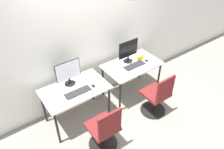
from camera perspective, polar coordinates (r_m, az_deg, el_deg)
The scene contains 13 objects.
ground_plane at distance 4.28m, azimuth 1.08°, elevation -10.39°, with size 20.00×20.00×0.00m, color gray.
wall_back at distance 3.97m, azimuth -5.73°, elevation 10.71°, with size 12.00×0.05×2.80m.
desk_left at distance 3.81m, azimuth -9.61°, elevation -4.67°, with size 1.12×0.68×0.73m.
monitor_left at distance 3.73m, azimuth -11.36°, elevation 0.57°, with size 0.45×0.19×0.46m.
keyboard_left at distance 3.66m, azimuth -8.88°, elevation -4.59°, with size 0.45×0.15×0.02m.
mouse_left at distance 3.75m, azimuth -4.94°, elevation -2.96°, with size 0.06×0.09×0.03m.
office_chair_left at distance 3.53m, azimuth -1.99°, elevation -14.66°, with size 0.48×0.48×0.92m.
desk_right at distance 4.35m, azimuth 5.22°, elevation 1.79°, with size 1.12×0.68×0.73m.
monitor_right at distance 4.26m, azimuth 4.29°, elevation 6.26°, with size 0.45×0.19×0.46m.
keyboard_right at distance 4.26m, azimuth 5.90°, elevation 2.37°, with size 0.45×0.15×0.02m.
mouse_right at distance 4.42m, azimuth 9.00°, elevation 3.64°, with size 0.06×0.09×0.03m.
office_chair_right at distance 4.14m, azimuth 11.64°, elevation -5.93°, with size 0.48×0.48×0.92m.
placard_right at distance 4.44m, azimuth 7.46°, elevation 4.36°, with size 0.16×0.03×0.08m.
Camera 1 is at (-1.76, -2.30, 3.15)m, focal length 35.00 mm.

